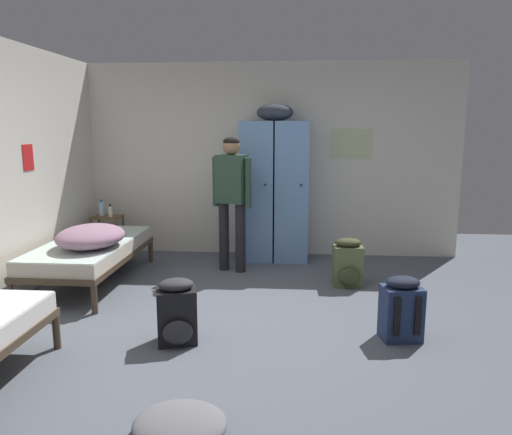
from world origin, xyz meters
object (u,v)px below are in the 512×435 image
at_px(backpack_olive, 348,263).
at_px(backpack_black, 177,313).
at_px(water_bottle, 101,208).
at_px(bed_left_rear, 90,251).
at_px(locker_bank, 275,188).
at_px(lotion_bottle, 110,211).
at_px(backpack_navy, 401,309).
at_px(clothes_pile_grey, 180,424).
at_px(person_traveler, 232,191).
at_px(shelf_unit, 108,232).
at_px(bedding_heap, 91,236).

bearing_deg(backpack_olive, backpack_black, -134.00).
bearing_deg(water_bottle, bed_left_rear, -74.25).
bearing_deg(locker_bank, lotion_bottle, -177.14).
height_order(backpack_navy, clothes_pile_grey, backpack_navy).
distance_m(locker_bank, backpack_olive, 1.57).
relative_size(water_bottle, backpack_black, 0.42).
relative_size(bed_left_rear, clothes_pile_grey, 3.42).
relative_size(bed_left_rear, backpack_navy, 3.45).
bearing_deg(locker_bank, person_traveler, -129.47).
bearing_deg(lotion_bottle, bed_left_rear, -80.79).
height_order(shelf_unit, backpack_olive, shelf_unit).
bearing_deg(person_traveler, bed_left_rear, -158.27).
xyz_separation_m(water_bottle, backpack_olive, (3.26, -1.03, -0.41)).
relative_size(locker_bank, water_bottle, 9.06).
bearing_deg(lotion_bottle, backpack_olive, -17.40).
distance_m(shelf_unit, lotion_bottle, 0.31).
distance_m(person_traveler, backpack_navy, 2.62).
bearing_deg(bed_left_rear, person_traveler, 21.73).
bearing_deg(clothes_pile_grey, shelf_unit, 116.62).
xyz_separation_m(shelf_unit, backpack_navy, (3.48, -2.40, -0.09)).
xyz_separation_m(locker_bank, shelf_unit, (-2.30, -0.07, -0.62)).
distance_m(bed_left_rear, bedding_heap, 0.37).
relative_size(person_traveler, backpack_navy, 3.01).
xyz_separation_m(locker_bank, bedding_heap, (-1.92, -1.48, -0.36)).
distance_m(bed_left_rear, clothes_pile_grey, 3.20).
distance_m(shelf_unit, clothes_pile_grey, 4.32).
distance_m(person_traveler, backpack_olive, 1.64).
bearing_deg(backpack_black, shelf_unit, 121.60).
xyz_separation_m(shelf_unit, backpack_olive, (3.18, -1.01, -0.09)).
relative_size(bed_left_rear, lotion_bottle, 11.00).
distance_m(shelf_unit, backpack_navy, 4.23).
bearing_deg(lotion_bottle, bedding_heap, -77.27).
relative_size(water_bottle, lotion_bottle, 1.32).
bearing_deg(bed_left_rear, bedding_heap, -63.28).
relative_size(shelf_unit, lotion_bottle, 3.30).
height_order(shelf_unit, bed_left_rear, shelf_unit).
bearing_deg(lotion_bottle, shelf_unit, 150.26).
height_order(backpack_navy, backpack_black, same).
xyz_separation_m(person_traveler, lotion_bottle, (-1.73, 0.49, -0.35)).
xyz_separation_m(water_bottle, lotion_bottle, (0.15, -0.06, -0.02)).
bearing_deg(backpack_olive, clothes_pile_grey, -113.74).
bearing_deg(person_traveler, water_bottle, 163.72).
relative_size(water_bottle, backpack_olive, 0.42).
distance_m(bed_left_rear, backpack_black, 2.02).
height_order(person_traveler, water_bottle, person_traveler).
height_order(shelf_unit, person_traveler, person_traveler).
bearing_deg(bedding_heap, water_bottle, 107.83).
height_order(bed_left_rear, backpack_olive, backpack_olive).
bearing_deg(water_bottle, clothes_pile_grey, -62.56).
bearing_deg(lotion_bottle, backpack_navy, -34.66).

